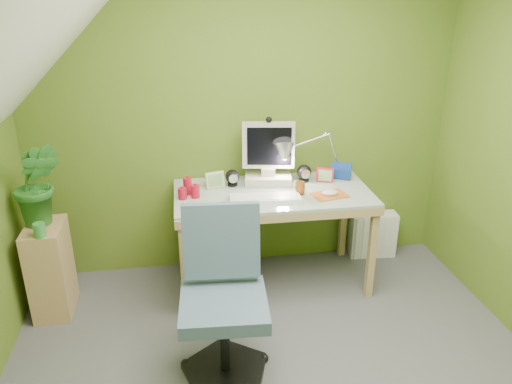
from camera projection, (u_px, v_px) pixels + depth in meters
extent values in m
cube|color=#597524|center=(243.00, 118.00, 3.71)|extent=(3.20, 0.01, 2.40)
cube|color=white|center=(35.00, 62.00, 1.85)|extent=(1.10, 3.20, 1.10)
cube|color=white|center=(265.00, 198.00, 3.42)|extent=(0.49, 0.18, 0.02)
cube|color=#B4581C|center=(330.00, 195.00, 3.50)|extent=(0.27, 0.22, 0.01)
ellipsoid|color=silver|center=(330.00, 193.00, 3.49)|extent=(0.13, 0.09, 0.04)
cylinder|color=#954E15|center=(300.00, 188.00, 3.50)|extent=(0.07, 0.07, 0.09)
cube|color=red|center=(325.00, 175.00, 3.72)|extent=(0.13, 0.06, 0.11)
cube|color=navy|center=(341.00, 171.00, 3.77)|extent=(0.14, 0.09, 0.13)
cube|color=#B9C789|center=(215.00, 180.00, 3.61)|extent=(0.14, 0.06, 0.12)
cube|color=tan|center=(51.00, 269.00, 3.40)|extent=(0.24, 0.37, 0.65)
imported|color=#296B23|center=(37.00, 184.00, 3.21)|extent=(0.32, 0.27, 0.56)
cylinder|color=#3A8D3C|center=(40.00, 230.00, 3.12)|extent=(0.09, 0.09, 0.09)
cube|color=silver|center=(372.00, 234.00, 4.17)|extent=(0.39, 0.18, 0.38)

